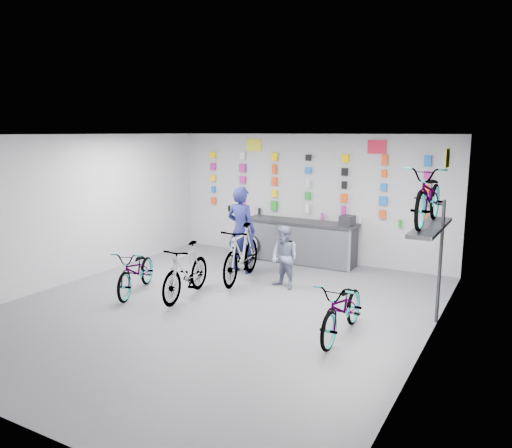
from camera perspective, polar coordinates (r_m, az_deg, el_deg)
The scene contains 20 objects.
floor at distance 8.92m, azimuth -4.45°, elevation -9.52°, with size 8.00×8.00×0.00m, color #57575C.
ceiling at distance 8.38m, azimuth -4.74°, elevation 10.14°, with size 8.00×8.00×0.00m, color white.
wall_back at distance 12.01m, azimuth 6.05°, elevation 3.04°, with size 7.00×7.00×0.00m, color #B0B0B3.
wall_left at distance 10.84m, azimuth -20.19°, elevation 1.64°, with size 8.00×8.00×0.00m, color #B0B0B3.
wall_right at distance 7.23m, azimuth 19.21°, elevation -2.45°, with size 8.00×8.00×0.00m, color #B0B0B3.
counter at distance 11.77m, azimuth 5.08°, elevation -2.11°, with size 2.70×0.66×1.00m.
merch_wall at distance 11.90m, azimuth 6.07°, elevation 4.45°, with size 5.55×0.08×1.57m.
wall_bracket at distance 8.42m, azimuth 19.49°, elevation -0.94°, with size 0.39×1.90×2.00m.
sign_left at distance 12.56m, azimuth -0.25°, elevation 9.00°, with size 0.42×0.02×0.30m, color yellow.
sign_right at distance 11.37m, azimuth 13.65°, elevation 8.56°, with size 0.42×0.02×0.30m, color red.
sign_side at distance 8.26m, azimuth 21.04°, elevation 7.05°, with size 0.02×0.40×0.30m, color yellow.
bike_left at distance 9.82m, azimuth -13.51°, elevation -5.22°, with size 0.58×1.66×0.87m, color gray.
bike_center at distance 9.35m, azimuth -8.01°, elevation -5.34°, with size 0.48×1.70×1.02m, color gray.
bike_right at distance 7.67m, azimuth 9.90°, elevation -9.48°, with size 0.59×1.70×0.89m, color gray.
bike_service at distance 10.31m, azimuth -1.69°, elevation -3.35°, with size 0.55×1.93×1.16m, color gray.
bike_wall at distance 8.34m, azimuth 19.21°, elevation 3.07°, with size 0.63×1.80×0.95m, color gray.
clerk at distance 10.84m, azimuth -1.70°, elevation -0.68°, with size 0.69×0.45×1.89m, color #171A4E.
customer at distance 9.79m, azimuth 3.28°, elevation -3.84°, with size 0.61×0.47×1.25m, color slate.
spare_wheel at distance 12.04m, azimuth -1.10°, elevation -2.52°, with size 0.73×0.37×0.69m.
register at distance 11.26m, azimuth 10.40°, elevation 0.42°, with size 0.28×0.30×0.22m, color black.
Camera 1 is at (4.66, -6.96, 3.05)m, focal length 35.00 mm.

